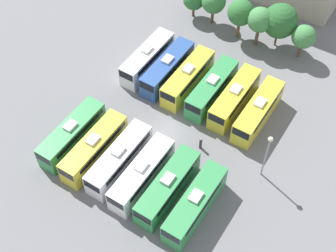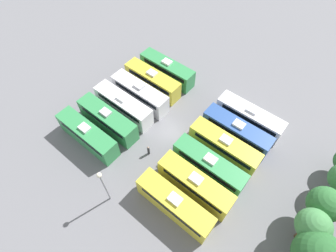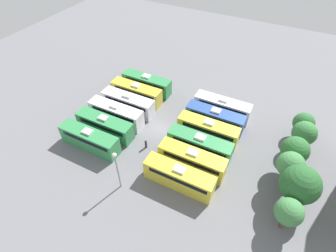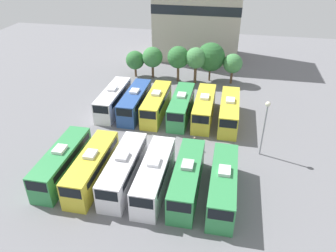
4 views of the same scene
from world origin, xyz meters
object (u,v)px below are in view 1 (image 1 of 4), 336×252
bus_4 (168,186)px  bus_9 (212,88)px  tree_3 (260,20)px  bus_7 (168,68)px  tree_4 (280,21)px  bus_6 (148,58)px  light_pole (268,150)px  bus_1 (95,148)px  tree_5 (304,37)px  worker_person (201,144)px  bus_8 (188,77)px  bus_11 (258,111)px  bus_10 (235,97)px  tree_1 (214,2)px  bus_2 (120,158)px  bus_0 (72,134)px  tree_2 (241,13)px  bus_3 (142,173)px  bus_5 (195,204)px

bus_4 → bus_9: (-3.29, 16.24, 0.00)m
bus_4 → tree_3: tree_3 is taller
bus_7 → bus_9: size_ratio=1.00×
tree_3 → tree_4: bearing=31.6°
bus_6 → light_pole: size_ratio=1.42×
bus_1 → tree_5: size_ratio=1.88×
worker_person → bus_8: bearing=129.8°
bus_1 → bus_7: bearing=89.7°
bus_6 → bus_11: bearing=-1.5°
bus_9 → tree_4: (2.92, 14.64, 2.71)m
bus_10 → tree_1: (-11.21, 14.05, 2.10)m
bus_1 → bus_10: (10.64, 16.58, 0.00)m
bus_11 → tree_5: 14.59m
bus_2 → bus_8: size_ratio=1.00×
bus_2 → tree_1: 30.63m
bus_6 → tree_3: size_ratio=1.58×
bus_0 → tree_2: 30.74m
bus_4 → bus_6: bearing=130.4°
bus_4 → tree_2: size_ratio=1.58×
bus_0 → tree_2: (8.12, 29.52, 2.72)m
worker_person → tree_2: size_ratio=0.28×
tree_3 → bus_8: bearing=-107.8°
bus_4 → bus_2: bearing=179.0°
bus_2 → bus_9: 16.54m
bus_6 → bus_10: same height
bus_2 → light_pole: 17.49m
tree_1 → bus_9: bearing=-61.1°
bus_8 → tree_5: 17.91m
bus_7 → tree_4: 17.98m
tree_2 → bus_7: bearing=-108.2°
bus_3 → light_pole: (11.50, 8.70, 3.17)m
worker_person → bus_10: bearing=87.8°
bus_0 → tree_5: (17.86, 30.43, 1.93)m
tree_3 → bus_5: bearing=-77.3°
worker_person → tree_5: bearing=80.2°
tree_5 → bus_8: bearing=-127.1°
bus_9 → tree_1: 16.32m
bus_6 → bus_10: (14.07, -0.04, 0.00)m
light_pole → bus_7: bearing=157.4°
bus_7 → bus_11: bearing=-1.2°
bus_1 → bus_6: same height
bus_10 → tree_1: tree_1 is taller
bus_3 → tree_2: 29.90m
tree_3 → tree_4: size_ratio=0.93×
light_pole → tree_5: light_pole is taller
bus_1 → tree_5: (14.19, 30.63, 1.93)m
tree_2 → bus_3: bearing=-85.0°
bus_4 → tree_1: (-11.11, 30.41, 2.10)m
bus_4 → tree_4: tree_4 is taller
bus_10 → bus_1: bearing=-122.7°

